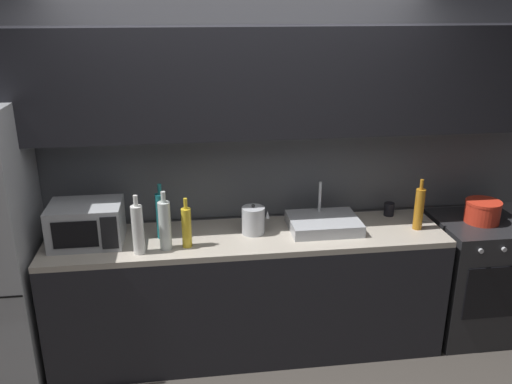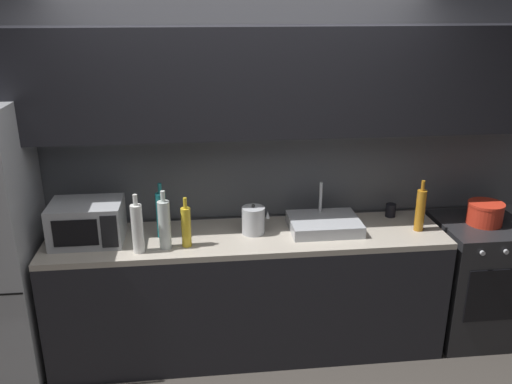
% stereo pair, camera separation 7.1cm
% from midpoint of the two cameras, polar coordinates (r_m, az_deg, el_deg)
% --- Properties ---
extents(back_wall, '(4.44, 0.44, 2.50)m').
position_cam_midpoint_polar(back_wall, '(3.69, -2.06, 6.53)').
color(back_wall, slate).
rests_on(back_wall, ground).
extents(counter_run, '(2.70, 0.60, 0.90)m').
position_cam_midpoint_polar(counter_run, '(3.83, -1.40, -10.74)').
color(counter_run, black).
rests_on(counter_run, ground).
extents(oven_range, '(0.60, 0.62, 0.90)m').
position_cam_midpoint_polar(oven_range, '(4.32, 21.73, -8.48)').
color(oven_range, '#232326').
rests_on(oven_range, ground).
extents(microwave, '(0.46, 0.35, 0.27)m').
position_cam_midpoint_polar(microwave, '(3.64, -18.23, -3.23)').
color(microwave, '#A8AAAF').
rests_on(microwave, counter_run).
extents(sink_basin, '(0.48, 0.38, 0.30)m').
position_cam_midpoint_polar(sink_basin, '(3.72, 6.72, -3.35)').
color(sink_basin, '#ADAFB5').
rests_on(sink_basin, counter_run).
extents(kettle, '(0.19, 0.16, 0.21)m').
position_cam_midpoint_polar(kettle, '(3.61, -0.85, -3.04)').
color(kettle, '#B7BABF').
rests_on(kettle, counter_run).
extents(wine_bottle_clear, '(0.08, 0.08, 0.39)m').
position_cam_midpoint_polar(wine_bottle_clear, '(3.41, -10.32, -3.50)').
color(wine_bottle_clear, silver).
rests_on(wine_bottle_clear, counter_run).
extents(wine_bottle_teal, '(0.07, 0.07, 0.38)m').
position_cam_midpoint_polar(wine_bottle_teal, '(3.58, -10.68, -2.46)').
color(wine_bottle_teal, '#19666B').
rests_on(wine_bottle_teal, counter_run).
extents(wine_bottle_yellow, '(0.06, 0.06, 0.33)m').
position_cam_midpoint_polar(wine_bottle_yellow, '(3.43, -8.03, -3.73)').
color(wine_bottle_yellow, gold).
rests_on(wine_bottle_yellow, counter_run).
extents(wine_bottle_amber, '(0.06, 0.06, 0.36)m').
position_cam_midpoint_polar(wine_bottle_amber, '(3.82, 16.56, -1.70)').
color(wine_bottle_amber, '#B27019').
rests_on(wine_bottle_amber, counter_run).
extents(wine_bottle_white, '(0.07, 0.07, 0.39)m').
position_cam_midpoint_polar(wine_bottle_white, '(3.39, -13.13, -3.88)').
color(wine_bottle_white, silver).
rests_on(wine_bottle_white, counter_run).
extents(mug_dark, '(0.07, 0.07, 0.10)m').
position_cam_midpoint_polar(mug_dark, '(4.03, 13.57, -1.80)').
color(mug_dark, black).
rests_on(mug_dark, counter_run).
extents(cooking_pot, '(0.25, 0.25, 0.16)m').
position_cam_midpoint_polar(cooking_pot, '(4.11, 22.64, -1.94)').
color(cooking_pot, red).
rests_on(cooking_pot, oven_range).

